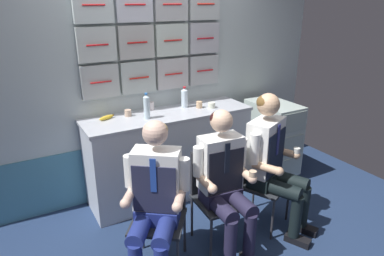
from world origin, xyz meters
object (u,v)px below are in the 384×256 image
service_trolley (272,137)px  crew_member_right (273,158)px  folding_chair_center (215,187)px  sparkling_bottle_green (185,98)px  paper_cup_tan (199,104)px  snack_banana (107,117)px  folding_chair_right (255,173)px  crew_member_left (155,197)px  folding_chair_left (160,205)px  crew_member_center (225,179)px

service_trolley → crew_member_right: crew_member_right is taller
folding_chair_center → sparkling_bottle_green: (0.23, 0.97, 0.53)m
paper_cup_tan → snack_banana: paper_cup_tan is taller
folding_chair_right → crew_member_left: bearing=-170.7°
folding_chair_left → crew_member_center: bearing=-15.6°
service_trolley → folding_chair_right: 1.03m
folding_chair_center → sparkling_bottle_green: size_ratio=3.64×
crew_member_center → folding_chair_right: bearing=21.9°
folding_chair_right → folding_chair_center: bearing=-176.1°
service_trolley → crew_member_center: 1.54m
paper_cup_tan → service_trolley: bearing=-11.4°
crew_member_left → snack_banana: size_ratio=7.14×
folding_chair_right → sparkling_bottle_green: 1.10m
paper_cup_tan → snack_banana: bearing=173.3°
crew_member_left → sparkling_bottle_green: 1.45m
folding_chair_left → paper_cup_tan: bearing=45.2°
folding_chair_center → folding_chair_right: (0.47, 0.03, 0.00)m
folding_chair_left → paper_cup_tan: 1.33m
service_trolley → folding_chair_right: size_ratio=1.08×
crew_member_center → folding_chair_right: 0.54m
service_trolley → paper_cup_tan: paper_cup_tan is taller
folding_chair_center → snack_banana: bearing=122.2°
crew_member_center → sparkling_bottle_green: crew_member_center is taller
folding_chair_left → folding_chair_center: size_ratio=1.00×
folding_chair_right → sparkling_bottle_green: size_ratio=3.64×
crew_member_left → sparkling_bottle_green: bearing=52.6°
snack_banana → crew_member_right: bearing=-43.5°
folding_chair_center → folding_chair_right: 0.47m
folding_chair_right → snack_banana: size_ratio=4.78×
sparkling_bottle_green → crew_member_center: bearing=-102.1°
folding_chair_center → paper_cup_tan: paper_cup_tan is taller
folding_chair_left → crew_member_right: (1.06, -0.09, 0.20)m
sparkling_bottle_green → snack_banana: sparkling_bottle_green is taller
folding_chair_left → service_trolley: bearing=21.4°
crew_member_left → sparkling_bottle_green: crew_member_left is taller
crew_member_center → folding_chair_center: bearing=85.9°
crew_member_right → sparkling_bottle_green: crew_member_right is taller
snack_banana → crew_member_center: bearing=-62.0°
service_trolley → paper_cup_tan: 1.05m
sparkling_bottle_green → folding_chair_center: bearing=-103.4°
crew_member_right → sparkling_bottle_green: bearing=105.7°
service_trolley → paper_cup_tan: size_ratio=12.71×
service_trolley → sparkling_bottle_green: (-1.03, 0.28, 0.55)m
crew_member_center → service_trolley: bearing=33.6°
folding_chair_center → crew_member_right: size_ratio=0.65×
folding_chair_left → crew_member_center: crew_member_center is taller
folding_chair_left → folding_chair_center: bearing=1.9°
crew_member_center → snack_banana: bearing=118.0°
folding_chair_left → crew_member_center: size_ratio=0.68×
crew_member_left → paper_cup_tan: bearing=46.1°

